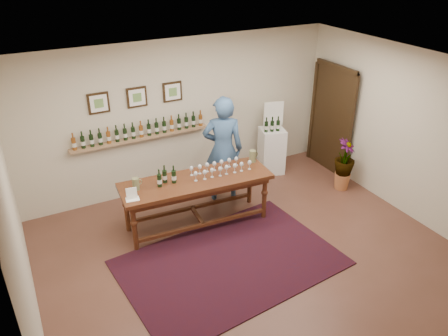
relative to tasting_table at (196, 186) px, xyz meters
name	(u,v)px	position (x,y,z in m)	size (l,w,h in m)	color
ground	(248,253)	(0.36, -1.07, -0.73)	(6.00, 6.00, 0.00)	brown
room_shell	(295,121)	(2.47, 0.79, 0.39)	(6.00, 6.00, 6.00)	beige
rug	(230,262)	(0.01, -1.14, -0.73)	(3.12, 2.08, 0.02)	#470F0C
tasting_table	(196,186)	(0.00, 0.00, 0.00)	(2.49, 0.95, 0.86)	#401710
table_glasses	(217,168)	(0.39, 0.03, 0.22)	(1.25, 0.29, 0.17)	silver
table_bottles	(166,175)	(-0.48, 0.09, 0.28)	(0.28, 0.16, 0.30)	black
pitcher_left	(136,184)	(-0.95, 0.13, 0.23)	(0.13, 0.13, 0.20)	olive
pitcher_right	(252,156)	(1.11, 0.11, 0.24)	(0.13, 0.13, 0.21)	olive
menu_card	(132,194)	(-1.09, -0.10, 0.22)	(0.20, 0.14, 0.18)	white
display_pedestal	(271,151)	(2.13, 1.03, -0.27)	(0.46, 0.46, 0.93)	white
pedestal_bottles	(272,125)	(2.06, 0.96, 0.33)	(0.28, 0.07, 0.28)	black
info_sign	(274,114)	(2.21, 1.14, 0.47)	(0.40, 0.02, 0.55)	white
potted_plant	(344,165)	(2.95, -0.20, -0.23)	(0.63, 0.63, 0.87)	#AA6338
person	(223,150)	(0.77, 0.56, 0.25)	(0.72, 0.47, 1.96)	#34547B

